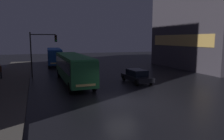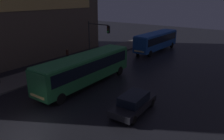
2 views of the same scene
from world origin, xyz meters
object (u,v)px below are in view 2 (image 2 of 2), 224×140
Objects in this scene: bus_near at (86,67)px; traffic_light_main at (96,36)px; car_taxi at (134,103)px; bus_far at (156,40)px; pedestrian_near at (67,53)px.

traffic_light_main reaches higher than bus_near.
car_taxi is 12.95m from traffic_light_main.
car_taxi is at bearing -37.29° from traffic_light_main.
bus_near is 7.18m from car_taxi.
bus_near is 6.73m from traffic_light_main.
bus_near is at bearing 94.43° from bus_far.
bus_near is 2.56× the size of car_taxi.
pedestrian_near is 0.30× the size of traffic_light_main.
bus_far is 2.34× the size of car_taxi.
bus_far is (-0.56, 17.95, -0.02)m from bus_near.
traffic_light_main is (-9.99, 7.61, 3.15)m from car_taxi.
car_taxi is 2.74× the size of pedestrian_near.
bus_far is 21.32m from car_taxi.
car_taxi is at bearing -63.17° from pedestrian_near.
bus_far is at bearing -88.83° from bus_near.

